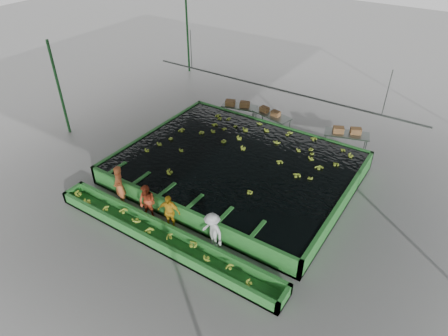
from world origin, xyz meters
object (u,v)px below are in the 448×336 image
Objects in this scene: flotation_tank at (236,167)px; worker_c at (169,212)px; worker_d at (212,232)px; box_stack_right at (347,133)px; worker_a at (119,186)px; box_stack_left at (237,106)px; box_stack_mid at (270,113)px; packing_table_right at (345,142)px; packing_table_left at (239,113)px; worker_b at (147,202)px; packing_table_mid at (271,122)px; sorting_trough at (163,238)px.

flotation_tank is 4.32m from worker_c.
worker_d is 9.34m from box_stack_right.
worker_a reaches higher than worker_c.
worker_a is 8.95m from box_stack_left.
worker_d is (1.66, -4.30, 0.34)m from flotation_tank.
worker_d is at bearing -68.83° from flotation_tank.
worker_a is 11.14m from box_stack_right.
box_stack_mid is at bearing -177.24° from box_stack_right.
worker_c is at bearing -112.26° from packing_table_right.
worker_c reaches higher than flotation_tank.
worker_c is 9.33m from packing_table_left.
box_stack_left is at bearing 121.10° from flotation_tank.
worker_d is 1.18× the size of box_stack_left.
worker_c reaches higher than worker_b.
flotation_tank is 4.71× the size of packing_table_mid.
worker_c is at bearing -75.31° from packing_table_left.
worker_a is (-2.94, 0.80, 0.66)m from sorting_trough.
box_stack_left is at bearing 87.87° from worker_c.
worker_a is 1.19× the size of worker_c.
worker_d reaches higher than worker_c.
flotation_tank is 5.95m from box_stack_right.
packing_table_mid is at bearing -10.75° from box_stack_mid.
box_stack_mid is at bearing 0.92° from box_stack_left.
box_stack_right is at bearing 125.51° from packing_table_right.
packing_table_right is at bearing 1.10° from packing_table_left.
flotation_tank is at bearing 64.72° from worker_b.
sorting_trough is at bearing 7.37° from worker_a.
packing_table_left is at bearing 36.72° from box_stack_left.
box_stack_mid is (2.16, 8.98, 0.06)m from worker_a.
box_stack_right reaches higher than flotation_tank.
worker_c is 8.99m from box_stack_mid.
worker_a reaches higher than box_stack_right.
flotation_tank is 5.10m from sorting_trough.
worker_b is at bearing -82.02° from packing_table_left.
worker_b is (-1.44, -4.30, 0.30)m from flotation_tank.
worker_a reaches higher than packing_table_left.
box_stack_right is at bearing 55.31° from flotation_tank.
worker_a reaches higher than sorting_trough.
box_stack_mid is at bearing 99.47° from flotation_tank.
flotation_tank is 7.43× the size of box_stack_right.
worker_a is at bearing -124.36° from flotation_tank.
box_stack_left is at bearing 91.86° from worker_b.
packing_table_mid is 1.58× the size of box_stack_right.
worker_d reaches higher than packing_table_right.
box_stack_right reaches higher than box_stack_left.
box_stack_mid is at bearing 121.87° from worker_d.
worker_c is 8.96m from packing_table_mid.
packing_table_left reaches higher than sorting_trough.
box_stack_right is (3.71, 9.18, 0.21)m from worker_c.
sorting_trough is 7.40× the size of box_stack_left.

